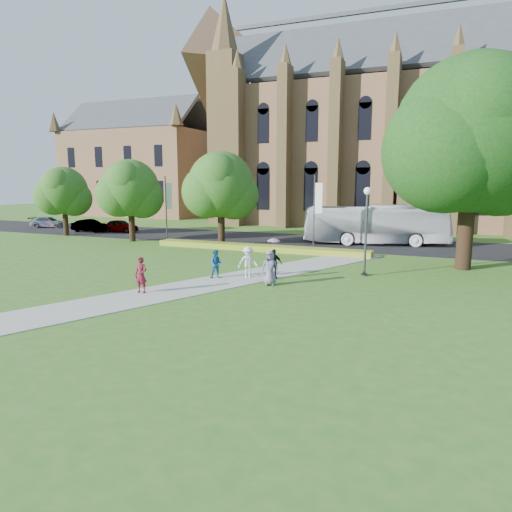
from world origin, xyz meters
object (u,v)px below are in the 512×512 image
at_px(large_tree, 473,135).
at_px(car_2, 48,222).
at_px(pedestrian_0, 141,275).
at_px(car_1, 90,226).
at_px(car_0, 120,226).
at_px(streetlamp, 366,221).
at_px(tour_coach, 375,225).

xyz_separation_m(large_tree, car_2, (-44.93, 9.25, -7.73)).
xyz_separation_m(large_tree, pedestrian_0, (-15.20, -13.07, -7.42)).
bearing_deg(car_1, car_2, 73.04).
xyz_separation_m(car_0, car_1, (-3.05, -1.19, 0.00)).
relative_size(car_1, car_2, 0.97).
distance_m(streetlamp, car_2, 41.84).
distance_m(streetlamp, tour_coach, 14.08).
xyz_separation_m(streetlamp, pedestrian_0, (-9.70, -8.57, -2.35)).
xyz_separation_m(streetlamp, large_tree, (5.50, 4.50, 5.07)).
relative_size(streetlamp, pedestrian_0, 2.88).
distance_m(tour_coach, car_0, 26.98).
xyz_separation_m(large_tree, car_1, (-36.86, 7.32, -7.67)).
distance_m(car_0, pedestrian_0, 28.50).
height_order(streetlamp, tour_coach, streetlamp).
relative_size(tour_coach, pedestrian_0, 6.84).
relative_size(car_0, car_2, 0.93).
distance_m(large_tree, tour_coach, 13.40).
bearing_deg(streetlamp, pedestrian_0, -138.53).
bearing_deg(car_2, large_tree, -120.70).
bearing_deg(pedestrian_0, car_1, 133.70).
bearing_deg(pedestrian_0, tour_coach, 66.64).
xyz_separation_m(car_1, pedestrian_0, (21.66, -20.40, 0.25)).
relative_size(streetlamp, tour_coach, 0.42).
distance_m(car_0, car_1, 3.28).
height_order(tour_coach, pedestrian_0, tour_coach).
xyz_separation_m(car_1, car_2, (-8.07, 1.92, -0.06)).
bearing_deg(tour_coach, large_tree, -156.88).
xyz_separation_m(large_tree, tour_coach, (-6.86, 9.43, -6.61)).
bearing_deg(large_tree, car_0, 165.87).
relative_size(large_tree, car_2, 3.10).
distance_m(car_0, car_2, 11.15).
bearing_deg(car_0, streetlamp, -117.41).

